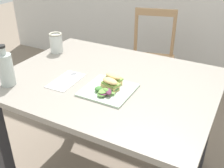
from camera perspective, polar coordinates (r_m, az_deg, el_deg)
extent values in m
cube|color=gray|center=(1.48, -0.89, 0.59)|extent=(1.16, 0.90, 0.03)
cube|color=#2D2D33|center=(1.74, -22.46, -11.72)|extent=(0.07, 0.07, 0.71)
cube|color=#2D2D33|center=(2.18, -7.69, -0.82)|extent=(0.07, 0.07, 0.71)
cube|color=#2D2D33|center=(1.86, 19.19, -8.16)|extent=(0.07, 0.07, 0.71)
cylinder|color=tan|center=(2.39, 3.45, -1.55)|extent=(0.03, 0.03, 0.43)
cylinder|color=tan|center=(2.37, 11.57, -2.43)|extent=(0.03, 0.03, 0.43)
cylinder|color=tan|center=(2.69, 4.67, 2.03)|extent=(0.03, 0.03, 0.43)
cylinder|color=tan|center=(2.67, 11.89, 1.27)|extent=(0.03, 0.03, 0.43)
cube|color=tan|center=(2.43, 8.26, 4.59)|extent=(0.49, 0.49, 0.02)
cylinder|color=tan|center=(2.53, 5.11, 11.15)|extent=(0.03, 0.03, 0.42)
cylinder|color=tan|center=(2.51, 12.93, 10.40)|extent=(0.03, 0.03, 0.42)
cube|color=tan|center=(2.47, 9.33, 14.78)|extent=(0.35, 0.13, 0.06)
cube|color=beige|center=(1.35, -0.80, -1.27)|extent=(0.24, 0.24, 0.01)
cube|color=#DBB270|center=(1.35, -0.43, -0.59)|extent=(0.10, 0.07, 0.02)
cube|color=#84A84C|center=(1.35, -0.25, 0.10)|extent=(0.10, 0.07, 0.01)
ellipsoid|color=#DBB270|center=(1.33, -0.43, 0.65)|extent=(0.10, 0.07, 0.02)
cube|color=#DBB270|center=(1.40, 0.24, 0.53)|extent=(0.10, 0.07, 0.02)
cube|color=#84A84C|center=(1.40, 0.41, 1.19)|extent=(0.10, 0.07, 0.01)
ellipsoid|color=#DBB270|center=(1.38, 0.24, 1.73)|extent=(0.10, 0.07, 0.02)
ellipsoid|color=#3D7033|center=(1.35, -0.97, -0.97)|extent=(0.05, 0.04, 0.01)
ellipsoid|color=#6B9E47|center=(1.30, -1.75, -1.47)|extent=(0.06, 0.07, 0.01)
ellipsoid|color=#518438|center=(1.30, -1.18, -1.37)|extent=(0.05, 0.04, 0.01)
ellipsoid|color=#3D7033|center=(1.33, -2.89, -1.02)|extent=(0.04, 0.05, 0.02)
ellipsoid|color=#602D47|center=(1.29, -1.98, -2.03)|extent=(0.04, 0.04, 0.01)
ellipsoid|color=#3D7033|center=(1.33, 0.66, -0.99)|extent=(0.04, 0.07, 0.02)
ellipsoid|color=#602D47|center=(1.29, -0.74, -1.64)|extent=(0.06, 0.06, 0.02)
ellipsoid|color=#6B9E47|center=(1.30, -0.34, -1.88)|extent=(0.05, 0.04, 0.01)
ellipsoid|color=#518438|center=(1.29, -2.20, -2.18)|extent=(0.05, 0.06, 0.01)
cube|color=white|center=(1.47, -9.69, 0.68)|extent=(0.13, 0.22, 0.00)
cube|color=silver|center=(1.45, -10.17, 0.42)|extent=(0.02, 0.14, 0.00)
cube|color=silver|center=(1.52, -8.29, 1.94)|extent=(0.03, 0.05, 0.00)
cube|color=#38383D|center=(1.52, -7.91, 2.07)|extent=(0.00, 0.03, 0.00)
cube|color=#38383D|center=(1.52, -8.17, 2.12)|extent=(0.00, 0.03, 0.00)
cube|color=#38383D|center=(1.53, -8.42, 2.17)|extent=(0.00, 0.03, 0.00)
cylinder|color=black|center=(1.49, -21.35, 1.90)|extent=(0.07, 0.07, 0.12)
cylinder|color=#B2BCB7|center=(1.48, -21.53, 2.77)|extent=(0.08, 0.08, 0.17)
cylinder|color=#B2BCB7|center=(1.44, -22.26, 6.45)|extent=(0.03, 0.03, 0.04)
cylinder|color=black|center=(1.43, -22.44, 7.37)|extent=(0.04, 0.04, 0.01)
cylinder|color=gold|center=(1.84, -11.69, 8.03)|extent=(0.08, 0.08, 0.10)
cylinder|color=silver|center=(1.84, -11.73, 8.37)|extent=(0.08, 0.08, 0.12)
torus|color=#B7B29E|center=(1.82, -11.94, 10.31)|extent=(0.09, 0.09, 0.01)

